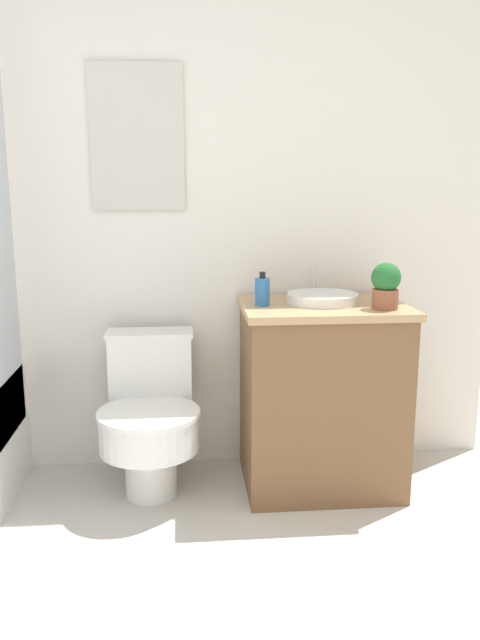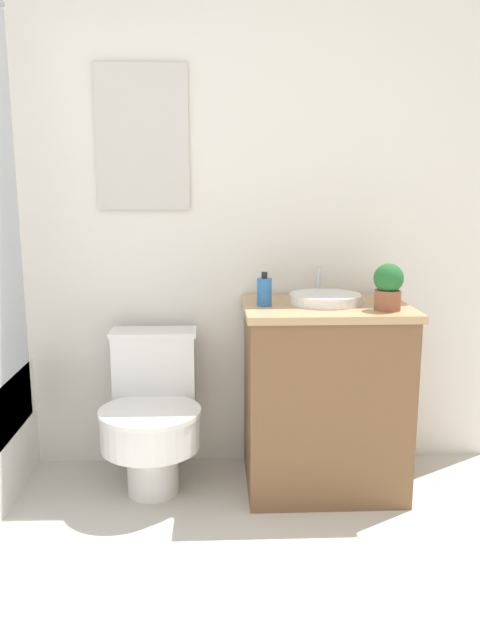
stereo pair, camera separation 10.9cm
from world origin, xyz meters
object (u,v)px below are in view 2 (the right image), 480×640
(sink, at_px, (325,298))
(potted_plant, at_px, (388,286))
(toilet, at_px, (153,413))
(soap_bottle, at_px, (264,291))

(sink, bearing_deg, potted_plant, -36.17)
(toilet, relative_size, potted_plant, 3.60)
(sink, xyz_separation_m, soap_bottle, (-0.26, -0.04, 0.04))
(toilet, height_order, soap_bottle, soap_bottle)
(sink, bearing_deg, toilet, -178.57)
(sink, height_order, soap_bottle, soap_bottle)
(potted_plant, bearing_deg, toilet, 171.54)
(sink, relative_size, soap_bottle, 2.42)
(sink, height_order, potted_plant, potted_plant)
(sink, bearing_deg, soap_bottle, -171.51)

